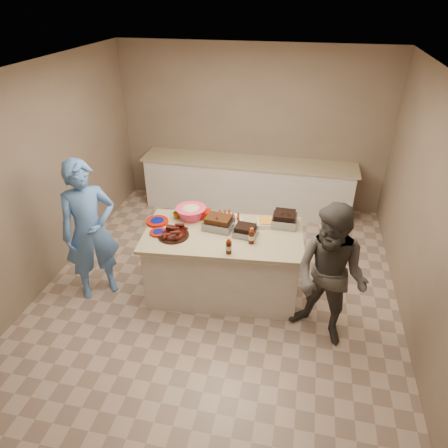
% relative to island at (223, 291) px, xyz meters
% --- Properties ---
extents(room, '(4.50, 5.00, 2.70)m').
position_rel_island_xyz_m(room, '(-0.06, 0.09, 0.00)').
color(room, gray).
rests_on(room, ground).
extents(back_counter, '(3.60, 0.64, 0.90)m').
position_rel_island_xyz_m(back_counter, '(-0.06, 2.29, 0.45)').
color(back_counter, silver).
rests_on(back_counter, ground).
extents(island, '(1.97, 1.16, 0.89)m').
position_rel_island_xyz_m(island, '(0.00, 0.00, 0.00)').
color(island, silver).
rests_on(island, ground).
extents(rib_platter, '(0.37, 0.37, 0.15)m').
position_rel_island_xyz_m(rib_platter, '(-0.56, -0.18, 0.89)').
color(rib_platter, '#460F09').
rests_on(rib_platter, island).
extents(pulled_pork_tray, '(0.37, 0.30, 0.10)m').
position_rel_island_xyz_m(pulled_pork_tray, '(-0.08, 0.10, 0.89)').
color(pulled_pork_tray, '#47230F').
rests_on(pulled_pork_tray, island).
extents(brisket_tray, '(0.29, 0.25, 0.08)m').
position_rel_island_xyz_m(brisket_tray, '(0.26, 0.01, 0.89)').
color(brisket_tray, black).
rests_on(brisket_tray, island).
extents(roasting_pan, '(0.29, 0.29, 0.12)m').
position_rel_island_xyz_m(roasting_pan, '(0.69, 0.35, 0.89)').
color(roasting_pan, gray).
rests_on(roasting_pan, island).
extents(coleslaw_bowl, '(0.41, 0.41, 0.26)m').
position_rel_island_xyz_m(coleslaw_bowl, '(-0.47, 0.26, 0.89)').
color(coleslaw_bowl, '#FE3964').
rests_on(coleslaw_bowl, island).
extents(sausage_plate, '(0.40, 0.40, 0.05)m').
position_rel_island_xyz_m(sausage_plate, '(0.01, 0.32, 0.89)').
color(sausage_plate, silver).
rests_on(sausage_plate, island).
extents(mac_cheese_dish, '(0.33, 0.28, 0.08)m').
position_rel_island_xyz_m(mac_cheese_dish, '(0.51, 0.30, 0.89)').
color(mac_cheese_dish, gold).
rests_on(mac_cheese_dish, island).
extents(bbq_bottle_a, '(0.07, 0.07, 0.19)m').
position_rel_island_xyz_m(bbq_bottle_a, '(0.14, -0.38, 0.89)').
color(bbq_bottle_a, '#3D1407').
rests_on(bbq_bottle_a, island).
extents(bbq_bottle_b, '(0.07, 0.07, 0.20)m').
position_rel_island_xyz_m(bbq_bottle_b, '(0.36, -0.14, 0.89)').
color(bbq_bottle_b, '#3D1407').
rests_on(bbq_bottle_b, island).
extents(mustard_bottle, '(0.05, 0.05, 0.13)m').
position_rel_island_xyz_m(mustard_bottle, '(-0.24, 0.02, 0.89)').
color(mustard_bottle, yellow).
rests_on(mustard_bottle, island).
extents(sauce_bowl, '(0.15, 0.06, 0.15)m').
position_rel_island_xyz_m(sauce_bowl, '(0.04, 0.12, 0.89)').
color(sauce_bowl, silver).
rests_on(sauce_bowl, island).
extents(plate_stack_large, '(0.30, 0.30, 0.03)m').
position_rel_island_xyz_m(plate_stack_large, '(-0.85, 0.07, 0.89)').
color(plate_stack_large, '#9E1202').
rests_on(plate_stack_large, island).
extents(plate_stack_small, '(0.22, 0.22, 0.03)m').
position_rel_island_xyz_m(plate_stack_small, '(-0.75, -0.16, 0.89)').
color(plate_stack_small, '#9E1202').
rests_on(plate_stack_small, island).
extents(plastic_cup, '(0.10, 0.09, 0.09)m').
position_rel_island_xyz_m(plastic_cup, '(-0.65, 0.22, 0.89)').
color(plastic_cup, '#88520D').
rests_on(plastic_cup, island).
extents(basket_stack, '(0.22, 0.19, 0.10)m').
position_rel_island_xyz_m(basket_stack, '(-0.32, 0.31, 0.89)').
color(basket_stack, '#9E1202').
rests_on(basket_stack, island).
extents(guest_blue, '(1.65, 1.81, 0.43)m').
position_rel_island_xyz_m(guest_blue, '(-1.56, -0.30, 0.00)').
color(guest_blue, '#568BD8').
rests_on(guest_blue, ground).
extents(guest_gray, '(1.48, 1.83, 0.62)m').
position_rel_island_xyz_m(guest_gray, '(1.24, -0.50, 0.00)').
color(guest_gray, '#514F4A').
rests_on(guest_gray, ground).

